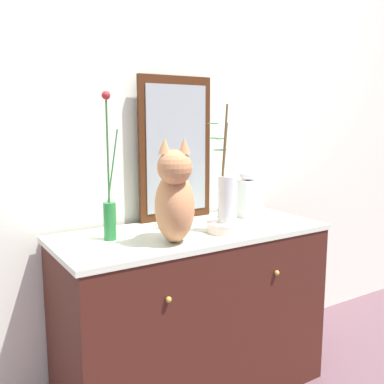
% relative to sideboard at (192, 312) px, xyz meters
% --- Properties ---
extents(wall_back, '(4.40, 0.08, 2.60)m').
position_rel_sideboard_xyz_m(wall_back, '(0.00, 0.34, 0.89)').
color(wall_back, silver).
rests_on(wall_back, ground_plane).
extents(sideboard, '(1.28, 0.56, 0.81)m').
position_rel_sideboard_xyz_m(sideboard, '(0.00, 0.00, 0.00)').
color(sideboard, '#3D1A12').
rests_on(sideboard, ground_plane).
extents(mirror_leaning, '(0.41, 0.03, 0.72)m').
position_rel_sideboard_xyz_m(mirror_leaning, '(0.06, 0.25, 0.77)').
color(mirror_leaning, '#3E1E0C').
rests_on(mirror_leaning, sideboard).
extents(cat_sitting, '(0.28, 0.40, 0.44)m').
position_rel_sideboard_xyz_m(cat_sitting, '(-0.17, -0.13, 0.59)').
color(cat_sitting, '#B5794E').
rests_on(cat_sitting, sideboard).
extents(vase_slim_green, '(0.08, 0.05, 0.62)m').
position_rel_sideboard_xyz_m(vase_slim_green, '(-0.39, 0.04, 0.55)').
color(vase_slim_green, '#257536').
rests_on(vase_slim_green, sideboard).
extents(bowl_porcelain, '(0.19, 0.19, 0.05)m').
position_rel_sideboard_xyz_m(bowl_porcelain, '(0.12, -0.12, 0.43)').
color(bowl_porcelain, silver).
rests_on(bowl_porcelain, sideboard).
extents(vase_glass_clear, '(0.14, 0.14, 0.53)m').
position_rel_sideboard_xyz_m(vase_glass_clear, '(0.11, -0.11, 0.58)').
color(vase_glass_clear, silver).
rests_on(vase_glass_clear, bowl_porcelain).
extents(jar_lidded_porcelain, '(0.11, 0.11, 0.28)m').
position_rel_sideboard_xyz_m(jar_lidded_porcelain, '(0.37, 0.05, 0.53)').
color(jar_lidded_porcelain, white).
rests_on(jar_lidded_porcelain, sideboard).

